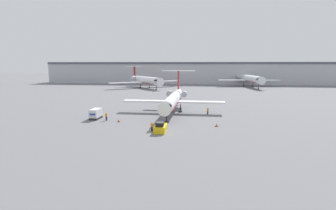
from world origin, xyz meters
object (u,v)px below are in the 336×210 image
object	(u,v)px
worker_on_apron	(106,116)
traffic_cone_left	(119,120)
worker_near_tug	(152,126)
traffic_cone_right	(217,125)
airplane_parked_far_right	(249,79)
airplane_parked_far_left	(146,80)
airplane_main	(173,99)
luggage_cart	(96,114)
worker_by_wing	(208,111)
pushback_tug	(161,128)

from	to	relation	value
worker_on_apron	traffic_cone_left	xyz separation A→B (m)	(3.02, -0.97, -0.64)
worker_near_tug	traffic_cone_right	bearing A→B (deg)	23.08
airplane_parked_far_right	worker_near_tug	bearing A→B (deg)	-108.93
airplane_parked_far_right	airplane_parked_far_left	bearing A→B (deg)	-165.70
traffic_cone_left	airplane_parked_far_left	distance (m)	79.92
airplane_main	worker_on_apron	size ratio (longest dim) A/B	16.47
airplane_main	luggage_cart	size ratio (longest dim) A/B	8.14
worker_near_tug	worker_on_apron	xyz separation A→B (m)	(-11.37, 7.55, 0.03)
worker_near_tug	worker_by_wing	bearing A→B (deg)	58.72
airplane_parked_far_right	worker_by_wing	bearing A→B (deg)	-106.07
worker_near_tug	worker_on_apron	distance (m)	13.65
luggage_cart	worker_by_wing	size ratio (longest dim) A/B	2.10
pushback_tug	luggage_cart	distance (m)	18.38
pushback_tug	airplane_parked_far_left	xyz separation A→B (m)	(-21.20, 85.86, 3.11)
pushback_tug	traffic_cone_left	xyz separation A→B (m)	(-9.99, 6.80, -0.41)
airplane_parked_far_left	traffic_cone_left	bearing A→B (deg)	-81.93
worker_near_tug	airplane_parked_far_right	world-z (taller)	airplane_parked_far_right
worker_on_apron	luggage_cart	bearing A→B (deg)	154.89
pushback_tug	airplane_parked_far_left	bearing A→B (deg)	103.87
airplane_main	traffic_cone_right	bearing A→B (deg)	-54.01
pushback_tug	worker_by_wing	size ratio (longest dim) A/B	2.40
luggage_cart	traffic_cone_right	world-z (taller)	luggage_cart
luggage_cart	airplane_parked_far_left	distance (m)	76.94
airplane_main	pushback_tug	distance (m)	19.18
airplane_main	airplane_parked_far_right	xyz separation A→B (m)	(32.19, 80.53, 0.88)
airplane_main	airplane_parked_far_right	world-z (taller)	airplane_parked_far_right
luggage_cart	airplane_parked_far_right	distance (m)	102.55
luggage_cart	traffic_cone_left	distance (m)	6.44
airplane_parked_far_right	traffic_cone_left	bearing A→B (deg)	-114.58
luggage_cart	airplane_main	bearing A→B (deg)	31.35
worker_by_wing	airplane_parked_far_left	bearing A→B (deg)	113.58
worker_by_wing	traffic_cone_left	xyz separation A→B (m)	(-18.72, -10.48, -0.60)
airplane_parked_far_left	airplane_parked_far_right	size ratio (longest dim) A/B	0.88
pushback_tug	worker_near_tug	distance (m)	1.66
pushback_tug	airplane_parked_far_left	world-z (taller)	airplane_parked_far_left
luggage_cart	worker_near_tug	world-z (taller)	luggage_cart
airplane_main	worker_by_wing	bearing A→B (deg)	-11.36
traffic_cone_left	traffic_cone_right	world-z (taller)	traffic_cone_left
airplane_main	airplane_parked_far_right	bearing A→B (deg)	68.21
traffic_cone_right	traffic_cone_left	bearing A→B (deg)	175.64
worker_on_apron	airplane_parked_far_right	size ratio (longest dim) A/B	0.05
pushback_tug	traffic_cone_right	xyz separation A→B (m)	(10.20, 5.26, -0.42)
worker_by_wing	airplane_parked_far_left	xyz separation A→B (m)	(-29.92, 68.57, 2.92)
airplane_parked_far_right	luggage_cart	bearing A→B (deg)	-118.15
traffic_cone_left	airplane_parked_far_right	size ratio (longest dim) A/B	0.02
traffic_cone_left	traffic_cone_right	bearing A→B (deg)	-4.36
worker_near_tug	airplane_parked_far_right	size ratio (longest dim) A/B	0.05
worker_near_tug	traffic_cone_right	xyz separation A→B (m)	(11.83, 5.04, -0.61)
airplane_main	worker_near_tug	size ratio (longest dim) A/B	17.01
pushback_tug	traffic_cone_right	size ratio (longest dim) A/B	6.01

